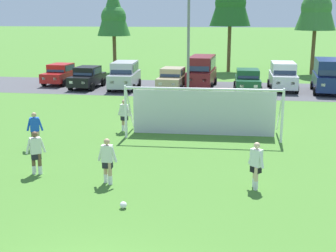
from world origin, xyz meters
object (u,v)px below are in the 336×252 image
object	(u,v)px
player_winger_right	(256,165)
parked_car_slot_center_left	(125,75)
parked_car_slot_left	(87,77)
street_lamp	(191,43)
parked_car_slot_far_left	(61,74)
player_striker_near	(124,116)
parked_car_slot_center_right	(202,71)
soccer_ball	(123,205)
parked_car_slot_far_right	(283,76)
player_defender_far	(107,161)
player_midfield_center	(35,130)
player_winger_left	(36,153)
parked_car_slot_end	(328,75)
soccer_goal	(203,110)
parked_car_slot_center	(172,79)
parked_car_slot_right	(248,80)

from	to	relation	value
player_winger_right	parked_car_slot_center_left	world-z (taller)	parked_car_slot_center_left
parked_car_slot_left	street_lamp	bearing A→B (deg)	-24.38
parked_car_slot_far_left	street_lamp	distance (m)	13.42
player_striker_near	parked_car_slot_center_right	bearing A→B (deg)	80.14
soccer_ball	parked_car_slot_center_right	xyz separation A→B (m)	(0.30, 24.16, 1.23)
parked_car_slot_center_left	parked_car_slot_far_right	world-z (taller)	same
player_defender_far	player_midfield_center	bearing A→B (deg)	140.53
player_winger_left	player_winger_right	xyz separation A→B (m)	(7.98, -0.17, 0.00)
soccer_ball	parked_car_slot_end	bearing A→B (deg)	66.53
soccer_goal	parked_car_slot_center_right	world-z (taller)	soccer_goal
player_defender_far	parked_car_slot_center	world-z (taller)	parked_car_slot_center
player_midfield_center	parked_car_slot_far_right	world-z (taller)	parked_car_slot_far_right
player_striker_near	street_lamp	xyz separation A→B (m)	(2.35, 9.08, 3.10)
parked_car_slot_center_left	parked_car_slot_center_right	world-z (taller)	parked_car_slot_center_right
player_striker_near	parked_car_slot_far_left	bearing A→B (deg)	122.59
player_midfield_center	player_winger_left	world-z (taller)	same
parked_car_slot_center	parked_car_slot_center_right	bearing A→B (deg)	37.41
parked_car_slot_center	parked_car_slot_far_right	bearing A→B (deg)	8.25
player_winger_right	parked_car_slot_center_right	distance (m)	22.17
parked_car_slot_center_right	parked_car_slot_center	bearing A→B (deg)	-142.59
parked_car_slot_far_left	parked_car_slot_end	world-z (taller)	parked_car_slot_end
parked_car_slot_far_left	parked_car_slot_far_right	bearing A→B (deg)	-0.35
soccer_ball	parked_car_slot_center_right	size ratio (longest dim) A/B	0.05
player_winger_left	parked_car_slot_far_right	bearing A→B (deg)	63.33
parked_car_slot_center_left	soccer_ball	bearing A→B (deg)	-75.65
soccer_ball	parked_car_slot_left	world-z (taller)	parked_car_slot_left
player_defender_far	street_lamp	size ratio (longest dim) A/B	0.22
soccer_goal	player_midfield_center	xyz separation A→B (m)	(-7.13, -3.32, -0.47)
parked_car_slot_left	player_defender_far	bearing A→B (deg)	-69.11
parked_car_slot_left	parked_car_slot_right	bearing A→B (deg)	1.10
parked_car_slot_center	parked_car_slot_right	bearing A→B (deg)	-0.65
parked_car_slot_far_left	parked_car_slot_left	distance (m)	3.39
player_striker_near	parked_car_slot_center_left	world-z (taller)	parked_car_slot_center_left
soccer_ball	street_lamp	bearing A→B (deg)	89.88
player_winger_right	street_lamp	distance (m)	16.67
parked_car_slot_center_right	parked_car_slot_right	xyz separation A→B (m)	(3.69, -1.72, -0.47)
soccer_goal	parked_car_slot_center	size ratio (longest dim) A/B	1.74
parked_car_slot_right	soccer_ball	bearing A→B (deg)	-100.07
parked_car_slot_end	street_lamp	world-z (taller)	street_lamp
parked_car_slot_center_right	parked_car_slot_end	distance (m)	9.76
player_winger_right	parked_car_slot_center	world-z (taller)	parked_car_slot_center
parked_car_slot_left	parked_car_slot_center_right	distance (m)	9.31
parked_car_slot_left	parked_car_slot_right	distance (m)	12.78
parked_car_slot_left	soccer_goal	bearing A→B (deg)	-51.78
player_winger_right	parked_car_slot_center_right	world-z (taller)	parked_car_slot_center_right
parked_car_slot_left	soccer_ball	bearing A→B (deg)	-68.40
player_winger_left	parked_car_slot_far_left	distance (m)	22.76
player_striker_near	soccer_goal	bearing A→B (deg)	-3.22
soccer_ball	player_winger_right	xyz separation A→B (m)	(4.03, 2.31, 0.71)
parked_car_slot_end	player_striker_near	bearing A→B (deg)	-131.54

